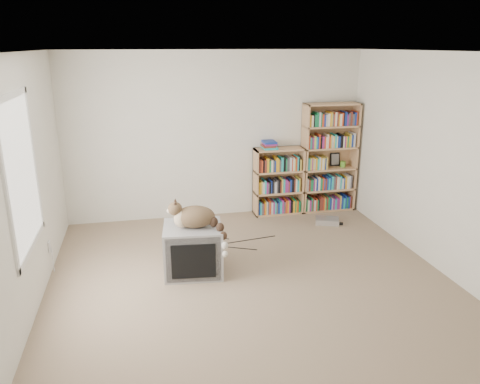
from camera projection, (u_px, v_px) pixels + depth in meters
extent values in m
cube|color=#A0856C|center=(256.00, 291.00, 5.09)|extent=(4.50, 5.00, 0.01)
cube|color=white|center=(216.00, 136.00, 7.04)|extent=(4.50, 0.02, 2.50)
cube|color=white|center=(378.00, 315.00, 2.38)|extent=(4.50, 0.02, 2.50)
cube|color=white|center=(18.00, 196.00, 4.26)|extent=(0.02, 5.00, 2.50)
cube|color=white|center=(454.00, 169.00, 5.17)|extent=(0.02, 5.00, 2.50)
cube|color=white|center=(259.00, 52.00, 4.34)|extent=(4.50, 5.00, 0.02)
cube|color=white|center=(22.00, 174.00, 4.40)|extent=(0.02, 1.22, 1.52)
cube|color=#979799|center=(193.00, 249.00, 5.45)|extent=(0.72, 0.67, 0.58)
cube|color=black|center=(194.00, 260.00, 5.18)|extent=(0.61, 0.09, 0.53)
cube|color=black|center=(194.00, 261.00, 5.16)|extent=(0.49, 0.06, 0.40)
cube|color=black|center=(193.00, 245.00, 5.57)|extent=(0.43, 0.37, 0.35)
ellipsoid|color=#342515|center=(195.00, 217.00, 5.30)|extent=(0.49, 0.35, 0.25)
ellipsoid|color=#342515|center=(205.00, 217.00, 5.31)|extent=(0.23, 0.25, 0.19)
ellipsoid|color=#C6AD8F|center=(182.00, 219.00, 5.27)|extent=(0.19, 0.19, 0.21)
ellipsoid|color=#342515|center=(175.00, 209.00, 5.23)|extent=(0.18, 0.17, 0.15)
sphere|color=beige|center=(170.00, 211.00, 5.24)|extent=(0.07, 0.07, 0.06)
cone|color=black|center=(175.00, 204.00, 5.18)|extent=(0.07, 0.08, 0.08)
cone|color=black|center=(175.00, 201.00, 5.27)|extent=(0.07, 0.08, 0.08)
cube|color=tan|center=(304.00, 159.00, 7.29)|extent=(0.02, 0.30, 1.71)
cube|color=tan|center=(353.00, 157.00, 7.46)|extent=(0.03, 0.30, 1.71)
cube|color=tan|center=(326.00, 156.00, 7.50)|extent=(0.86, 0.03, 1.71)
cube|color=tan|center=(332.00, 104.00, 7.12)|extent=(0.86, 0.30, 0.02)
cube|color=tan|center=(326.00, 208.00, 7.63)|extent=(0.86, 0.30, 0.03)
cube|color=tan|center=(327.00, 189.00, 7.52)|extent=(0.86, 0.30, 0.03)
cube|color=tan|center=(328.00, 168.00, 7.42)|extent=(0.86, 0.30, 0.02)
cube|color=tan|center=(330.00, 147.00, 7.32)|extent=(0.86, 0.30, 0.02)
cube|color=tan|center=(331.00, 126.00, 7.22)|extent=(0.86, 0.30, 0.02)
cube|color=red|center=(326.00, 202.00, 7.59)|extent=(0.78, 0.24, 0.19)
cube|color=navy|center=(328.00, 182.00, 7.49)|extent=(0.78, 0.24, 0.19)
cube|color=#147543|center=(329.00, 162.00, 7.39)|extent=(0.78, 0.24, 0.19)
cube|color=beige|center=(330.00, 141.00, 7.29)|extent=(0.78, 0.24, 0.19)
cube|color=black|center=(331.00, 119.00, 7.19)|extent=(0.78, 0.24, 0.19)
cube|color=tan|center=(255.00, 183.00, 7.23)|extent=(0.02, 0.30, 1.05)
cube|color=tan|center=(301.00, 180.00, 7.38)|extent=(0.02, 0.30, 1.05)
cube|color=tan|center=(276.00, 179.00, 7.43)|extent=(0.76, 0.03, 1.05)
cube|color=tan|center=(279.00, 149.00, 7.15)|extent=(0.76, 0.30, 0.02)
cube|color=tan|center=(278.00, 212.00, 7.46)|extent=(0.76, 0.30, 0.03)
cube|color=tan|center=(278.00, 192.00, 7.35)|extent=(0.76, 0.30, 0.03)
cube|color=tan|center=(279.00, 171.00, 7.25)|extent=(0.76, 0.30, 0.02)
cube|color=red|center=(278.00, 206.00, 7.43)|extent=(0.68, 0.24, 0.19)
cube|color=navy|center=(278.00, 185.00, 7.32)|extent=(0.68, 0.24, 0.19)
cube|color=#147543|center=(279.00, 164.00, 7.22)|extent=(0.68, 0.24, 0.19)
cube|color=red|center=(269.00, 145.00, 7.11)|extent=(0.21, 0.28, 0.12)
cylinder|color=#5CA22E|center=(343.00, 164.00, 7.45)|extent=(0.08, 0.08, 0.09)
cube|color=black|center=(335.00, 159.00, 7.51)|extent=(0.16, 0.05, 0.21)
cube|color=silver|center=(327.00, 221.00, 7.02)|extent=(0.41, 0.35, 0.08)
cube|color=silver|center=(49.00, 247.00, 5.43)|extent=(0.01, 0.08, 0.13)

